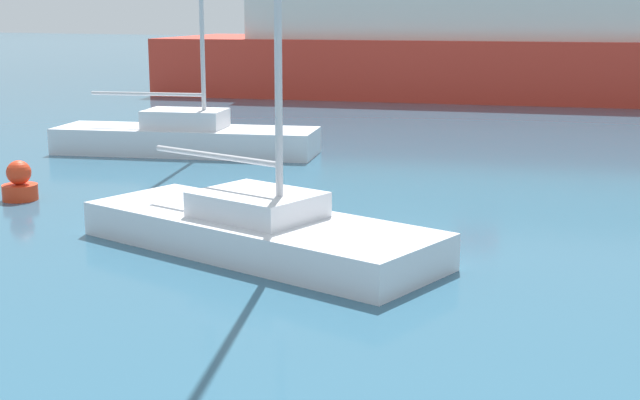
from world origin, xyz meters
name	(u,v)px	position (x,y,z in m)	size (l,w,h in m)	color
sailboat_inner	(186,136)	(-7.44, 23.14, 0.47)	(7.39, 3.57, 7.98)	silver
sailboat_middle	(258,226)	(-0.88, 15.06, 0.43)	(6.58, 3.58, 9.77)	silver
ferry_distant	(483,42)	(-4.27, 43.02, 2.43)	(30.04, 13.38, 7.11)	red
buoy_marker	(20,184)	(-7.26, 16.56, 0.34)	(0.72, 0.72, 0.83)	red
hill_west	(471,9)	(-19.92, 99.63, 3.94)	(27.62, 27.62, 7.89)	#4C6647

